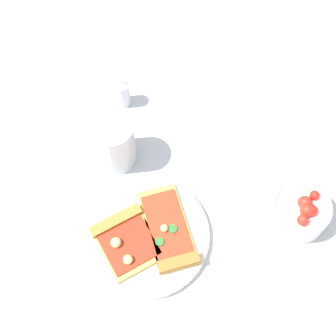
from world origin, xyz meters
name	(u,v)px	position (x,y,z in m)	size (l,w,h in m)	color
ground_plane	(159,242)	(0.00, 0.00, 0.00)	(2.40, 2.40, 0.00)	silver
plate	(146,235)	(0.02, -0.01, 0.01)	(0.23, 0.23, 0.01)	white
pizza_slice_near	(125,238)	(0.06, -0.01, 0.02)	(0.13, 0.14, 0.03)	#E5B256
pizza_slice_far	(169,234)	(-0.02, -0.01, 0.02)	(0.09, 0.17, 0.02)	gold
salad_bowl	(300,211)	(-0.26, -0.01, 0.03)	(0.11, 0.11, 0.07)	white
soda_glass	(114,144)	(0.06, -0.19, 0.05)	(0.08, 0.08, 0.11)	silver
pepper_shaker	(122,92)	(0.03, -0.32, 0.04)	(0.03, 0.03, 0.07)	silver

